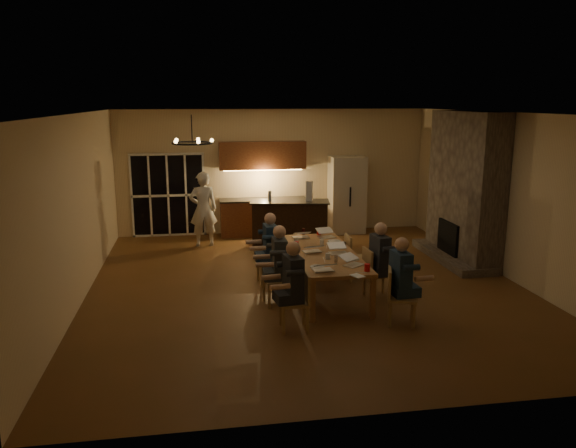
% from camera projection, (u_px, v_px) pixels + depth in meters
% --- Properties ---
extents(floor, '(9.00, 9.00, 0.00)m').
position_uv_depth(floor, '(306.00, 285.00, 10.61)').
color(floor, brown).
rests_on(floor, ground).
extents(back_wall, '(8.00, 0.04, 3.20)m').
position_uv_depth(back_wall, '(273.00, 172.00, 14.61)').
color(back_wall, beige).
rests_on(back_wall, ground).
extents(left_wall, '(0.04, 9.00, 3.20)m').
position_uv_depth(left_wall, '(77.00, 209.00, 9.62)').
color(left_wall, beige).
rests_on(left_wall, ground).
extents(right_wall, '(0.04, 9.00, 3.20)m').
position_uv_depth(right_wall, '(509.00, 196.00, 10.89)').
color(right_wall, beige).
rests_on(right_wall, ground).
extents(ceiling, '(8.00, 9.00, 0.04)m').
position_uv_depth(ceiling, '(307.00, 112.00, 9.91)').
color(ceiling, white).
rests_on(ceiling, back_wall).
extents(french_doors, '(1.86, 0.08, 2.10)m').
position_uv_depth(french_doors, '(168.00, 195.00, 14.26)').
color(french_doors, black).
rests_on(french_doors, ground).
extents(fireplace, '(0.58, 2.50, 3.20)m').
position_uv_depth(fireplace, '(465.00, 187.00, 12.00)').
color(fireplace, '#685E52').
rests_on(fireplace, ground).
extents(kitchenette, '(2.24, 0.68, 2.40)m').
position_uv_depth(kitchenette, '(263.00, 189.00, 14.34)').
color(kitchenette, brown).
rests_on(kitchenette, ground).
extents(refrigerator, '(0.90, 0.68, 2.00)m').
position_uv_depth(refrigerator, '(347.00, 195.00, 14.69)').
color(refrigerator, beige).
rests_on(refrigerator, ground).
extents(dining_table, '(1.10, 2.84, 0.75)m').
position_uv_depth(dining_table, '(324.00, 272.00, 10.16)').
color(dining_table, '#A37141').
rests_on(dining_table, ground).
extents(bar_island, '(1.96, 0.98, 1.08)m').
position_uv_depth(bar_island, '(290.00, 223.00, 13.43)').
color(bar_island, black).
rests_on(bar_island, ground).
extents(chair_left_near, '(0.45, 0.45, 0.89)m').
position_uv_depth(chair_left_near, '(294.00, 302.00, 8.49)').
color(chair_left_near, tan).
rests_on(chair_left_near, ground).
extents(chair_left_mid, '(0.49, 0.49, 0.89)m').
position_uv_depth(chair_left_mid, '(277.00, 279.00, 9.55)').
color(chair_left_mid, tan).
rests_on(chair_left_mid, ground).
extents(chair_left_far, '(0.47, 0.47, 0.89)m').
position_uv_depth(chair_left_far, '(269.00, 261.00, 10.64)').
color(chair_left_far, tan).
rests_on(chair_left_far, ground).
extents(chair_right_near, '(0.56, 0.56, 0.89)m').
position_uv_depth(chair_right_near, '(402.00, 297.00, 8.69)').
color(chair_right_near, tan).
rests_on(chair_right_near, ground).
extents(chair_right_mid, '(0.47, 0.47, 0.89)m').
position_uv_depth(chair_right_mid, '(378.00, 273.00, 9.88)').
color(chair_right_mid, tan).
rests_on(chair_right_mid, ground).
extents(chair_right_far, '(0.44, 0.44, 0.89)m').
position_uv_depth(chair_right_far, '(358.00, 257.00, 10.86)').
color(chair_right_far, tan).
rests_on(chair_right_far, ground).
extents(person_left_near, '(0.68, 0.68, 1.38)m').
position_uv_depth(person_left_near, '(293.00, 286.00, 8.45)').
color(person_left_near, '#22252C').
rests_on(person_left_near, ground).
extents(person_right_near, '(0.64, 0.64, 1.38)m').
position_uv_depth(person_right_near, '(400.00, 281.00, 8.70)').
color(person_right_near, '#1F354D').
rests_on(person_right_near, ground).
extents(person_left_mid, '(0.61, 0.61, 1.38)m').
position_uv_depth(person_left_mid, '(280.00, 265.00, 9.51)').
color(person_left_mid, '#32373B').
rests_on(person_left_mid, ground).
extents(person_right_mid, '(0.67, 0.67, 1.38)m').
position_uv_depth(person_right_mid, '(380.00, 261.00, 9.73)').
color(person_right_mid, '#22252C').
rests_on(person_right_mid, ground).
extents(person_left_far, '(0.63, 0.63, 1.38)m').
position_uv_depth(person_left_far, '(270.00, 249.00, 10.54)').
color(person_left_far, '#1F354D').
rests_on(person_left_far, ground).
extents(standing_person, '(0.69, 0.49, 1.79)m').
position_uv_depth(standing_person, '(203.00, 209.00, 13.31)').
color(standing_person, silver).
rests_on(standing_person, ground).
extents(chandelier, '(0.66, 0.66, 0.03)m').
position_uv_depth(chandelier, '(192.00, 143.00, 9.02)').
color(chandelier, black).
rests_on(chandelier, ceiling).
extents(laptop_a, '(0.35, 0.31, 0.23)m').
position_uv_depth(laptop_a, '(323.00, 264.00, 8.98)').
color(laptop_a, silver).
rests_on(laptop_a, dining_table).
extents(laptop_b, '(0.42, 0.41, 0.23)m').
position_uv_depth(laptop_b, '(354.00, 259.00, 9.26)').
color(laptop_b, silver).
rests_on(laptop_b, dining_table).
extents(laptop_c, '(0.36, 0.32, 0.23)m').
position_uv_depth(laptop_c, '(312.00, 246.00, 10.09)').
color(laptop_c, silver).
rests_on(laptop_c, dining_table).
extents(laptop_d, '(0.33, 0.29, 0.23)m').
position_uv_depth(laptop_d, '(338.00, 247.00, 9.97)').
color(laptop_d, silver).
rests_on(laptop_d, dining_table).
extents(laptop_e, '(0.34, 0.30, 0.23)m').
position_uv_depth(laptop_e, '(301.00, 232.00, 11.12)').
color(laptop_e, silver).
rests_on(laptop_e, dining_table).
extents(laptop_f, '(0.37, 0.34, 0.23)m').
position_uv_depth(laptop_f, '(327.00, 232.00, 11.14)').
color(laptop_f, silver).
rests_on(laptop_f, dining_table).
extents(mug_front, '(0.09, 0.09, 0.10)m').
position_uv_depth(mug_front, '(328.00, 256.00, 9.66)').
color(mug_front, silver).
rests_on(mug_front, dining_table).
extents(mug_mid, '(0.07, 0.07, 0.10)m').
position_uv_depth(mug_mid, '(322.00, 242.00, 10.59)').
color(mug_mid, silver).
rests_on(mug_mid, dining_table).
extents(mug_back, '(0.09, 0.09, 0.10)m').
position_uv_depth(mug_back, '(296.00, 240.00, 10.74)').
color(mug_back, silver).
rests_on(mug_back, dining_table).
extents(redcup_near, '(0.09, 0.09, 0.12)m').
position_uv_depth(redcup_near, '(367.00, 268.00, 8.96)').
color(redcup_near, red).
rests_on(redcup_near, dining_table).
extents(redcup_mid, '(0.08, 0.08, 0.12)m').
position_uv_depth(redcup_mid, '(296.00, 245.00, 10.38)').
color(redcup_mid, red).
rests_on(redcup_mid, dining_table).
extents(redcup_far, '(0.09, 0.09, 0.12)m').
position_uv_depth(redcup_far, '(319.00, 231.00, 11.42)').
color(redcup_far, red).
rests_on(redcup_far, dining_table).
extents(can_silver, '(0.06, 0.06, 0.12)m').
position_uv_depth(can_silver, '(336.00, 259.00, 9.46)').
color(can_silver, '#B2B2B7').
rests_on(can_silver, dining_table).
extents(can_cola, '(0.06, 0.06, 0.12)m').
position_uv_depth(can_cola, '(304.00, 231.00, 11.42)').
color(can_cola, '#3F0F0C').
rests_on(can_cola, dining_table).
extents(can_right, '(0.06, 0.06, 0.12)m').
position_uv_depth(can_right, '(345.00, 245.00, 10.37)').
color(can_right, '#B2B2B7').
rests_on(can_right, dining_table).
extents(plate_near, '(0.22, 0.22, 0.02)m').
position_uv_depth(plate_near, '(353.00, 259.00, 9.64)').
color(plate_near, silver).
rests_on(plate_near, dining_table).
extents(plate_left, '(0.24, 0.24, 0.02)m').
position_uv_depth(plate_left, '(317.00, 267.00, 9.17)').
color(plate_left, silver).
rests_on(plate_left, dining_table).
extents(plate_far, '(0.25, 0.25, 0.02)m').
position_uv_depth(plate_far, '(334.00, 241.00, 10.83)').
color(plate_far, silver).
rests_on(plate_far, dining_table).
extents(notepad, '(0.23, 0.26, 0.01)m').
position_uv_depth(notepad, '(357.00, 276.00, 8.71)').
color(notepad, white).
rests_on(notepad, dining_table).
extents(bar_bottle, '(0.08, 0.08, 0.24)m').
position_uv_depth(bar_bottle, '(270.00, 196.00, 13.30)').
color(bar_bottle, '#99999E').
rests_on(bar_bottle, bar_island).
extents(bar_blender, '(0.19, 0.19, 0.47)m').
position_uv_depth(bar_blender, '(309.00, 191.00, 13.28)').
color(bar_blender, silver).
rests_on(bar_blender, bar_island).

